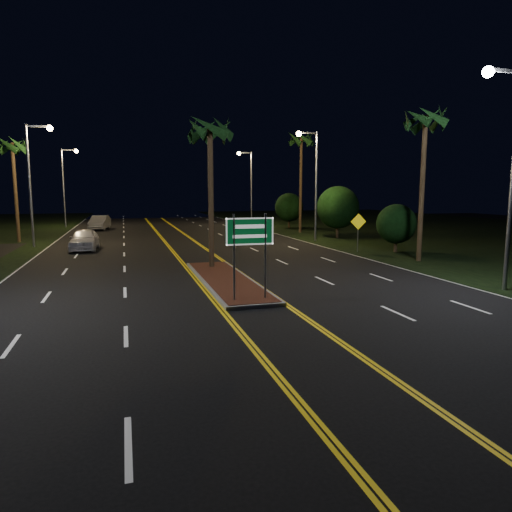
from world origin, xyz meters
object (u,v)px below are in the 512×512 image
object	(u,v)px
median_island	(226,280)
highway_sign	(250,239)
palm_right_near	(426,120)
car_far	(100,221)
streetlight_left_mid	(35,171)
palm_right_far	(301,141)
shrub_mid	(338,207)
streetlight_left_far	(67,178)
warning_sign	(358,227)
streetlight_right_far	(248,179)
palm_median	(210,130)
shrub_far	(289,207)
streetlight_right_mid	(312,173)
streetlight_right_near	(507,154)
palm_left_far	(12,146)
car_near	(84,237)
shrub_near	(396,224)

from	to	relation	value
median_island	highway_sign	distance (m)	4.80
palm_right_near	car_far	size ratio (longest dim) A/B	1.74
streetlight_left_mid	palm_right_near	bearing A→B (deg)	-31.20
palm_right_far	streetlight_left_mid	bearing A→B (deg)	-165.63
shrub_mid	car_far	bearing A→B (deg)	144.02
highway_sign	streetlight_left_far	size ratio (longest dim) A/B	0.36
warning_sign	palm_right_far	bearing A→B (deg)	88.95
streetlight_right_far	palm_right_near	distance (m)	32.16
highway_sign	palm_median	size ratio (longest dim) A/B	0.39
streetlight_left_far	shrub_far	distance (m)	25.90
streetlight_right_far	car_far	distance (m)	18.44
palm_right_near	warning_sign	size ratio (longest dim) A/B	3.51
palm_median	palm_right_near	size ratio (longest dim) A/B	0.89
median_island	car_far	world-z (taller)	car_far
streetlight_right_mid	streetlight_right_near	bearing A→B (deg)	-90.00
streetlight_right_near	palm_median	distance (m)	13.69
palm_right_far	streetlight_right_far	bearing A→B (deg)	100.33
median_island	shrub_mid	bearing A→B (deg)	50.53
streetlight_right_mid	palm_left_far	distance (m)	24.26
streetlight_right_mid	palm_left_far	world-z (taller)	streetlight_right_mid
palm_median	car_far	bearing A→B (deg)	103.67
streetlight_left_far	car_near	distance (m)	23.53
palm_median	shrub_mid	distance (m)	19.97
car_near	shrub_near	bearing A→B (deg)	-16.80
streetlight_left_far	palm_median	distance (m)	35.18
streetlight_right_near	warning_sign	world-z (taller)	streetlight_right_near
streetlight_right_near	palm_median	xyz separation A→B (m)	(-10.61, 8.50, 1.62)
palm_left_far	shrub_far	bearing A→B (deg)	16.74
streetlight_right_mid	palm_median	xyz separation A→B (m)	(-10.61, -11.50, 1.62)
palm_left_far	palm_right_far	distance (m)	25.72
shrub_mid	streetlight_right_mid	bearing A→B (deg)	-149.44
palm_right_far	warning_sign	size ratio (longest dim) A/B	3.89
median_island	shrub_near	size ratio (longest dim) A/B	3.11
car_near	car_far	size ratio (longest dim) A/B	1.00
highway_sign	warning_sign	world-z (taller)	highway_sign
car_far	streetlight_right_mid	bearing A→B (deg)	-35.73
streetlight_right_near	palm_right_near	bearing A→B (deg)	76.73
palm_median	shrub_mid	bearing A→B (deg)	43.96
median_island	streetlight_right_mid	xyz separation A→B (m)	(10.61, 15.00, 5.57)
car_near	streetlight_left_mid	bearing A→B (deg)	143.16
palm_left_far	car_far	bearing A→B (deg)	62.67
highway_sign	palm_right_near	world-z (taller)	palm_right_near
streetlight_left_mid	streetlight_right_near	size ratio (longest dim) A/B	1.00
car_far	streetlight_left_mid	bearing A→B (deg)	-94.69
palm_right_far	shrub_near	bearing A→B (deg)	-87.49
streetlight_right_far	shrub_near	xyz separation A→B (m)	(2.89, -28.00, -3.71)
warning_sign	streetlight_left_far	bearing A→B (deg)	132.13
median_island	palm_median	size ratio (longest dim) A/B	1.23
streetlight_right_mid	car_near	distance (m)	18.46
highway_sign	palm_median	xyz separation A→B (m)	(0.00, 7.70, 4.87)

